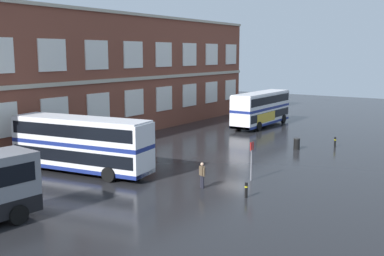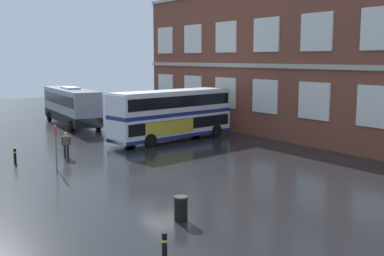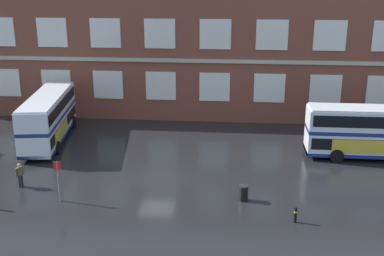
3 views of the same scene
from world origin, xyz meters
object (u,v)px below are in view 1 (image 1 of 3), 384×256
(safety_bollard_east, at_px, (335,142))
(station_litter_bin, at_px, (297,144))
(double_decker_middle, at_px, (261,108))
(bus_stand_flag, at_px, (251,157))
(waiting_passenger, at_px, (202,174))
(safety_bollard_west, at_px, (246,190))
(double_decker_near, at_px, (81,144))

(safety_bollard_east, bearing_deg, station_litter_bin, 138.74)
(double_decker_middle, relative_size, station_litter_bin, 10.69)
(bus_stand_flag, distance_m, safety_bollard_east, 14.71)
(bus_stand_flag, bearing_deg, double_decker_middle, 23.76)
(waiting_passenger, height_order, safety_bollard_west, waiting_passenger)
(double_decker_near, relative_size, waiting_passenger, 6.62)
(double_decker_middle, relative_size, safety_bollard_west, 11.59)
(safety_bollard_east, bearing_deg, bus_stand_flag, 174.49)
(double_decker_near, xyz_separation_m, safety_bollard_west, (1.38, -12.81, -1.66))
(double_decker_middle, xyz_separation_m, safety_bollard_west, (-25.71, -11.20, -1.66))
(double_decker_middle, bearing_deg, station_litter_bin, -140.80)
(double_decker_middle, xyz_separation_m, safety_bollard_east, (-7.51, -11.14, -1.66))
(double_decker_middle, height_order, safety_bollard_east, double_decker_middle)
(waiting_passenger, bearing_deg, safety_bollard_east, -10.25)
(safety_bollard_west, bearing_deg, station_litter_bin, 9.91)
(safety_bollard_east, bearing_deg, waiting_passenger, 169.75)
(safety_bollard_west, bearing_deg, waiting_passenger, 86.46)
(bus_stand_flag, bearing_deg, double_decker_near, 113.73)
(station_litter_bin, bearing_deg, safety_bollard_east, -41.26)
(safety_bollard_west, distance_m, safety_bollard_east, 18.21)
(waiting_passenger, distance_m, bus_stand_flag, 3.93)
(double_decker_near, xyz_separation_m, waiting_passenger, (1.59, -9.49, -1.22))
(double_decker_middle, distance_m, station_litter_bin, 13.61)
(waiting_passenger, relative_size, station_litter_bin, 1.65)
(safety_bollard_east, bearing_deg, double_decker_near, 146.94)
(bus_stand_flag, distance_m, station_litter_bin, 11.75)
(waiting_passenger, bearing_deg, safety_bollard_west, -93.54)
(double_decker_near, bearing_deg, waiting_passenger, -80.52)
(double_decker_middle, distance_m, safety_bollard_west, 28.09)
(bus_stand_flag, bearing_deg, safety_bollard_east, -5.51)
(safety_bollard_west, bearing_deg, bus_stand_flag, 22.19)
(double_decker_near, relative_size, station_litter_bin, 10.93)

